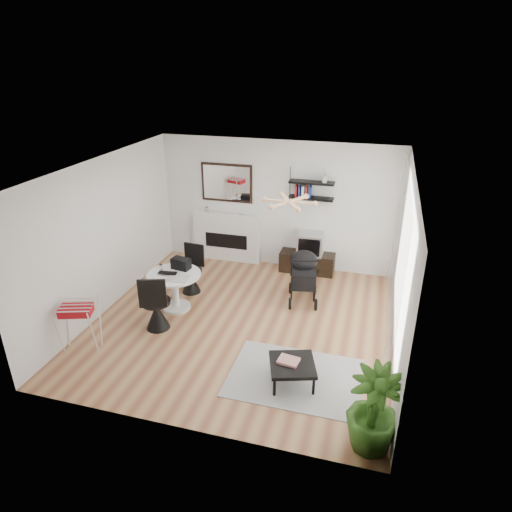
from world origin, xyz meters
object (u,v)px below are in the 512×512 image
(dining_table, at_px, (175,286))
(drying_rack, at_px, (80,326))
(tv_console, at_px, (307,262))
(coffee_table, at_px, (292,365))
(fireplace, at_px, (227,231))
(stroller, at_px, (303,278))
(crt_tv, at_px, (311,244))
(potted_plant, at_px, (374,410))

(dining_table, xyz_separation_m, drying_rack, (-0.87, -1.55, -0.03))
(tv_console, relative_size, coffee_table, 1.46)
(fireplace, xyz_separation_m, stroller, (1.95, -1.32, -0.24))
(dining_table, relative_size, stroller, 0.91)
(crt_tv, relative_size, drying_rack, 0.64)
(crt_tv, bearing_deg, drying_rack, -128.71)
(tv_console, bearing_deg, fireplace, 175.83)
(fireplace, distance_m, crt_tv, 1.88)
(stroller, bearing_deg, drying_rack, -151.78)
(drying_rack, distance_m, potted_plant, 4.50)
(tv_console, xyz_separation_m, coffee_table, (0.42, -3.58, 0.08))
(coffee_table, bearing_deg, drying_rack, -178.12)
(fireplace, relative_size, coffee_table, 2.77)
(coffee_table, bearing_deg, crt_tv, 95.79)
(crt_tv, height_order, drying_rack, crt_tv)
(crt_tv, bearing_deg, dining_table, -134.20)
(tv_console, relative_size, potted_plant, 1.04)
(crt_tv, xyz_separation_m, drying_rack, (-2.95, -3.68, -0.22))
(tv_console, height_order, stroller, stroller)
(stroller, bearing_deg, fireplace, 134.51)
(potted_plant, bearing_deg, stroller, 113.34)
(stroller, height_order, coffee_table, stroller)
(coffee_table, distance_m, potted_plant, 1.43)
(fireplace, height_order, potted_plant, fireplace)
(crt_tv, height_order, potted_plant, potted_plant)
(crt_tv, distance_m, dining_table, 2.99)
(dining_table, distance_m, drying_rack, 1.78)
(crt_tv, relative_size, dining_table, 0.55)
(potted_plant, bearing_deg, coffee_table, 142.23)
(drying_rack, relative_size, stroller, 0.78)
(fireplace, bearing_deg, drying_rack, -105.79)
(fireplace, distance_m, drying_rack, 3.98)
(fireplace, height_order, stroller, fireplace)
(tv_console, distance_m, crt_tv, 0.44)
(fireplace, bearing_deg, coffee_table, -58.94)
(fireplace, xyz_separation_m, potted_plant, (3.35, -4.57, -0.14))
(crt_tv, bearing_deg, potted_plant, -71.59)
(fireplace, bearing_deg, potted_plant, -53.79)
(tv_console, xyz_separation_m, dining_table, (-2.02, -2.14, 0.25))
(dining_table, relative_size, coffee_table, 1.22)
(fireplace, xyz_separation_m, crt_tv, (1.87, -0.14, -0.03))
(crt_tv, bearing_deg, stroller, -86.40)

